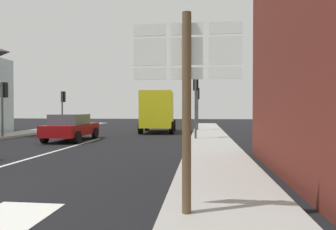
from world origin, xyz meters
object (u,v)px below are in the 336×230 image
object	(u,v)px
sedan_far	(71,127)
traffic_light_near_left	(4,97)
traffic_light_far_left	(63,101)
traffic_light_near_right	(196,91)
traffic_light_far_right	(198,99)
route_sign_post	(187,91)
delivery_truck	(158,111)

from	to	relation	value
sedan_far	traffic_light_near_left	world-z (taller)	traffic_light_near_left
sedan_far	traffic_light_far_left	size ratio (longest dim) A/B	1.30
traffic_light_near_right	traffic_light_far_right	world-z (taller)	traffic_light_near_right
route_sign_post	sedan_far	bearing A→B (deg)	121.87
delivery_truck	traffic_light_far_right	distance (m)	3.41
traffic_light_far_right	traffic_light_near_right	bearing A→B (deg)	-90.00
delivery_truck	traffic_light_far_right	bearing A→B (deg)	26.05
traffic_light_near_right	traffic_light_near_left	xyz separation A→B (m)	(-11.35, -0.12, -0.26)
delivery_truck	route_sign_post	world-z (taller)	route_sign_post
sedan_far	delivery_truck	size ratio (longest dim) A/B	0.83
delivery_truck	traffic_light_near_right	bearing A→B (deg)	-62.54
sedan_far	traffic_light_far_left	world-z (taller)	traffic_light_far_left
sedan_far	route_sign_post	bearing A→B (deg)	-58.13
route_sign_post	traffic_light_far_left	world-z (taller)	traffic_light_far_left
sedan_far	route_sign_post	xyz separation A→B (m)	(6.97, -11.22, 1.24)
traffic_light_near_left	traffic_light_far_right	distance (m)	13.46
traffic_light_far_left	traffic_light_near_left	bearing A→B (deg)	-90.00
route_sign_post	traffic_light_near_left	bearing A→B (deg)	133.93
delivery_truck	traffic_light_far_right	world-z (taller)	traffic_light_far_right
route_sign_post	traffic_light_far_left	size ratio (longest dim) A/B	0.98
sedan_far	traffic_light_near_left	bearing A→B (deg)	171.31
traffic_light_far_left	traffic_light_near_right	distance (m)	13.58
sedan_far	delivery_truck	distance (m)	7.62
traffic_light_near_right	traffic_light_near_left	bearing A→B (deg)	-179.42
delivery_truck	sedan_far	bearing A→B (deg)	-121.09
traffic_light_far_left	traffic_light_far_right	xyz separation A→B (m)	(11.35, -0.34, 0.13)
traffic_light_far_right	delivery_truck	bearing A→B (deg)	-153.95
delivery_truck	traffic_light_far_right	xyz separation A→B (m)	(2.95, 1.44, 0.90)
sedan_far	traffic_light_near_right	size ratio (longest dim) A/B	1.15
delivery_truck	traffic_light_near_left	xyz separation A→B (m)	(-8.40, -5.79, 0.83)
sedan_far	traffic_light_far_right	xyz separation A→B (m)	(6.86, 7.92, 1.79)
traffic_light_near_left	traffic_light_far_right	xyz separation A→B (m)	(11.35, 7.24, 0.07)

